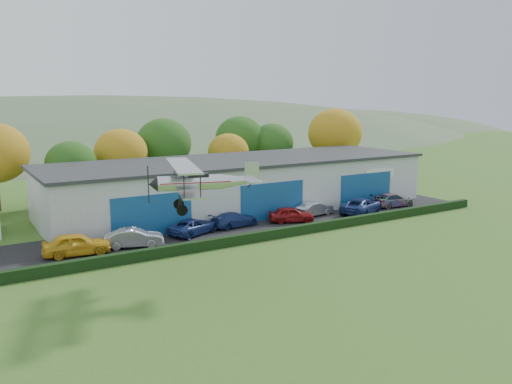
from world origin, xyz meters
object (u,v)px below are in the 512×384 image
car_3 (234,219)px  car_4 (291,214)px  car_1 (134,238)px  car_2 (194,226)px  car_5 (315,209)px  hangar (241,184)px  car_0 (77,244)px  biplane (200,181)px  car_7 (393,200)px  car_6 (362,206)px

car_3 → car_4: size_ratio=1.08×
car_1 → car_2: bearing=-59.7°
car_4 → car_5: 3.72m
hangar → car_0: size_ratio=8.34×
hangar → car_0: bearing=-156.5°
car_3 → car_5: (8.99, -0.18, 0.02)m
car_2 → car_3: (4.22, 0.42, -0.00)m
car_2 → car_3: 4.24m
car_5 → car_2: bearing=82.6°
car_0 → car_3: car_0 is taller
car_1 → car_4: size_ratio=1.05×
car_3 → biplane: biplane is taller
car_0 → hangar: bearing=-58.3°
car_0 → car_3: 14.17m
car_0 → biplane: 12.02m
car_1 → hangar: bearing=-41.8°
car_3 → biplane: size_ratio=0.57×
car_0 → car_5: car_0 is taller
car_3 → car_7: 18.85m
car_0 → biplane: (5.83, -8.98, 5.47)m
car_5 → biplane: 20.83m
hangar → car_5: (4.42, -6.86, -1.92)m
hangar → car_6: hangar is taller
car_4 → car_7: car_4 is taller
car_3 → car_6: bearing=-104.5°
car_2 → car_7: bearing=-114.8°
car_3 → car_5: car_5 is taller
car_2 → car_7: car_7 is taller
car_5 → car_7: 9.87m
car_1 → car_7: (28.62, 0.49, -0.03)m
hangar → car_2: (-8.78, -7.10, -1.94)m
car_2 → hangar: bearing=-74.1°
car_1 → car_4: car_1 is taller
car_0 → car_6: car_0 is taller
car_0 → car_3: (14.09, 1.45, -0.16)m
car_7 → car_0: bearing=94.4°
car_5 → car_7: bearing=-103.9°
car_0 → car_1: car_0 is taller
car_5 → car_7: (9.82, -0.94, 0.02)m
biplane → car_1: bearing=116.8°
car_6 → car_7: car_6 is taller
car_1 → car_5: car_1 is taller
hangar → car_4: hangar is taller
car_1 → car_2: 5.72m
car_4 → car_3: bearing=100.6°
car_2 → car_5: 13.21m
hangar → car_2: 11.46m
car_3 → car_5: size_ratio=1.10×
car_0 → car_7: 32.91m
car_2 → car_4: 9.67m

